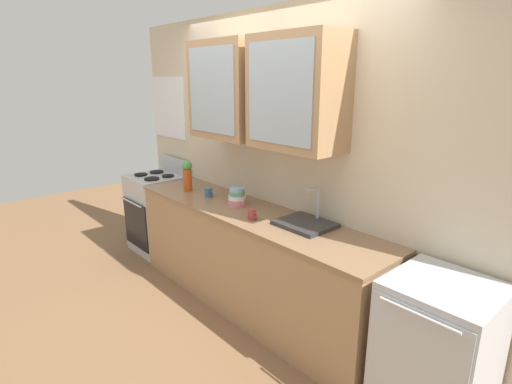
% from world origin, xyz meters
% --- Properties ---
extents(ground_plane, '(10.00, 10.00, 0.00)m').
position_xyz_m(ground_plane, '(0.00, 0.00, 0.00)').
color(ground_plane, brown).
extents(back_wall_unit, '(4.24, 0.47, 2.54)m').
position_xyz_m(back_wall_unit, '(-0.01, 0.28, 1.45)').
color(back_wall_unit, beige).
rests_on(back_wall_unit, ground_plane).
extents(counter, '(2.66, 0.60, 0.90)m').
position_xyz_m(counter, '(0.00, 0.00, 0.45)').
color(counter, '#A87F56').
rests_on(counter, ground_plane).
extents(stove_range, '(0.59, 0.58, 1.08)m').
position_xyz_m(stove_range, '(-1.66, -0.00, 0.46)').
color(stove_range, silver).
rests_on(stove_range, ground_plane).
extents(sink_faucet, '(0.41, 0.34, 0.28)m').
position_xyz_m(sink_faucet, '(0.55, 0.09, 0.92)').
color(sink_faucet, '#2D2D30').
rests_on(sink_faucet, counter).
extents(bowl_stack, '(0.16, 0.16, 0.16)m').
position_xyz_m(bowl_stack, '(-0.20, 0.03, 0.98)').
color(bowl_stack, '#D87F84').
rests_on(bowl_stack, counter).
extents(vase, '(0.10, 0.10, 0.30)m').
position_xyz_m(vase, '(-0.89, -0.04, 1.06)').
color(vase, '#BF4C19').
rests_on(vase, counter).
extents(cup_near_sink, '(0.10, 0.07, 0.08)m').
position_xyz_m(cup_near_sink, '(0.17, -0.12, 0.94)').
color(cup_near_sink, '#993838').
rests_on(cup_near_sink, counter).
extents(cup_near_bowls, '(0.11, 0.07, 0.08)m').
position_xyz_m(cup_near_bowls, '(-0.57, -0.01, 0.94)').
color(cup_near_bowls, '#38608C').
rests_on(cup_near_bowls, counter).
extents(dishwasher, '(0.57, 0.59, 0.90)m').
position_xyz_m(dishwasher, '(1.66, -0.00, 0.45)').
color(dishwasher, silver).
rests_on(dishwasher, ground_plane).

